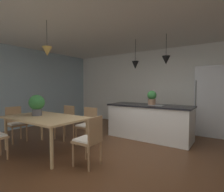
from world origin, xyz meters
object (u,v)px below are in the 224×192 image
(potted_plant_on_table, at_px, (37,104))
(chair_kitchen_end, at_px, (89,139))
(refrigerator, at_px, (210,101))
(kitchen_island, at_px, (149,121))
(chair_far_right, at_px, (87,124))
(potted_plant_on_island, at_px, (152,97))
(dining_table, at_px, (45,120))
(chair_window_end, at_px, (16,123))
(chair_far_left, at_px, (66,121))

(potted_plant_on_table, bearing_deg, chair_kitchen_end, 0.48)
(chair_kitchen_end, relative_size, refrigerator, 0.44)
(kitchen_island, distance_m, potted_plant_on_table, 2.83)
(chair_far_right, distance_m, kitchen_island, 1.66)
(chair_kitchen_end, bearing_deg, chair_far_right, 134.14)
(chair_far_right, distance_m, potted_plant_on_island, 1.82)
(dining_table, distance_m, potted_plant_on_island, 2.68)
(chair_window_end, relative_size, potted_plant_on_island, 2.28)
(chair_window_end, relative_size, refrigerator, 0.44)
(refrigerator, bearing_deg, chair_far_left, -140.54)
(kitchen_island, relative_size, potted_plant_on_island, 5.76)
(dining_table, relative_size, potted_plant_on_table, 3.81)
(chair_far_right, xyz_separation_m, potted_plant_on_island, (1.12, 1.28, 0.63))
(potted_plant_on_table, bearing_deg, chair_far_left, 97.23)
(chair_far_right, height_order, potted_plant_on_island, potted_plant_on_island)
(chair_kitchen_end, xyz_separation_m, chair_window_end, (-2.49, 0.00, 0.00))
(chair_far_left, bearing_deg, chair_far_right, -0.01)
(chair_far_left, bearing_deg, potted_plant_on_island, 33.99)
(refrigerator, bearing_deg, chair_far_right, -132.36)
(chair_far_left, distance_m, chair_window_end, 1.22)
(chair_window_end, height_order, potted_plant_on_table, potted_plant_on_table)
(potted_plant_on_island, xyz_separation_m, potted_plant_on_table, (-1.79, -2.18, -0.10))
(refrigerator, bearing_deg, dining_table, -128.36)
(chair_far_left, relative_size, potted_plant_on_island, 2.28)
(chair_far_left, bearing_deg, chair_kitchen_end, -28.27)
(dining_table, height_order, chair_window_end, chair_window_end)
(dining_table, bearing_deg, chair_far_left, 114.07)
(chair_far_left, distance_m, potted_plant_on_table, 1.05)
(chair_far_left, height_order, chair_window_end, same)
(chair_window_end, distance_m, refrigerator, 5.31)
(refrigerator, xyz_separation_m, potted_plant_on_table, (-3.03, -3.48, 0.03))
(dining_table, height_order, chair_kitchen_end, chair_kitchen_end)
(chair_kitchen_end, bearing_deg, dining_table, -179.86)
(chair_kitchen_end, bearing_deg, potted_plant_on_table, -179.52)
(potted_plant_on_island, bearing_deg, chair_far_left, -146.01)
(dining_table, bearing_deg, chair_window_end, 179.82)
(chair_kitchen_end, bearing_deg, chair_far_left, 151.73)
(kitchen_island, relative_size, potted_plant_on_table, 4.79)
(potted_plant_on_table, bearing_deg, potted_plant_on_island, 50.60)
(chair_far_right, bearing_deg, chair_kitchen_end, -45.86)
(chair_far_left, relative_size, refrigerator, 0.44)
(kitchen_island, relative_size, refrigerator, 1.12)
(chair_far_left, bearing_deg, kitchen_island, 34.92)
(chair_far_right, bearing_deg, dining_table, -113.72)
(potted_plant_on_island, bearing_deg, kitchen_island, 180.00)
(kitchen_island, bearing_deg, chair_far_right, -129.39)
(chair_window_end, relative_size, kitchen_island, 0.40)
(chair_far_right, relative_size, potted_plant_on_island, 2.28)
(chair_kitchen_end, bearing_deg, potted_plant_on_island, 83.08)
(refrigerator, xyz_separation_m, potted_plant_on_island, (-1.24, -1.30, 0.13))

